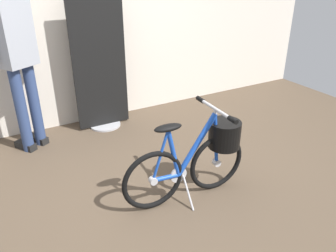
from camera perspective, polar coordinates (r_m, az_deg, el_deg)
ground_plane at (r=2.79m, az=3.01°, el=-12.84°), size 6.27×6.27×0.00m
floor_banner_stand at (r=3.82m, az=-11.44°, el=9.40°), size 0.60×0.36×1.55m
folding_bike_foreground at (r=2.70m, az=5.55°, el=-4.81°), size 1.08×0.53×0.77m
visitor_near_wall at (r=3.47m, az=-24.42°, el=12.11°), size 0.46×0.38×1.80m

